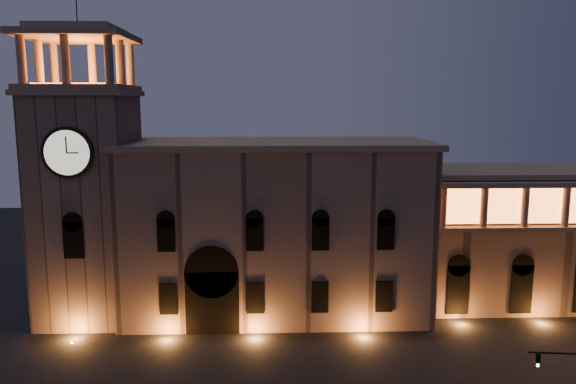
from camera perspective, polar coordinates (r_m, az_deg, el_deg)
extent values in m
cube|color=#775D4E|center=(57.31, -1.23, -3.89)|extent=(30.00, 12.00, 17.00)
cube|color=#856F5C|center=(55.97, -1.26, 4.91)|extent=(30.80, 12.80, 0.60)
cube|color=black|center=(53.98, -7.64, -10.91)|extent=(5.00, 1.40, 6.00)
cylinder|color=black|center=(53.03, -7.71, -7.87)|extent=(5.00, 1.40, 5.00)
cube|color=orange|center=(53.87, -7.66, -11.19)|extent=(4.20, 0.20, 5.00)
cube|color=#775D4E|center=(58.62, -19.63, -1.64)|extent=(9.00, 9.00, 22.00)
cube|color=#856F5C|center=(57.67, -20.24, 9.40)|extent=(9.80, 9.80, 0.50)
cylinder|color=black|center=(53.43, -21.49, 3.74)|extent=(4.60, 0.35, 4.60)
cylinder|color=beige|center=(53.30, -21.54, 3.73)|extent=(4.00, 0.12, 4.00)
cube|color=#856F5C|center=(57.68, -20.27, 9.90)|extent=(9.40, 9.40, 0.50)
cube|color=orange|center=(57.68, -20.29, 10.20)|extent=(6.80, 6.80, 0.15)
cylinder|color=#856F5C|center=(55.55, -25.47, 12.06)|extent=(0.76, 0.76, 4.20)
cylinder|color=#856F5C|center=(54.18, -21.70, 12.39)|extent=(0.76, 0.76, 4.20)
cylinder|color=#856F5C|center=(53.04, -17.74, 12.68)|extent=(0.76, 0.76, 4.20)
cylinder|color=#856F5C|center=(62.60, -22.66, 11.82)|extent=(0.76, 0.76, 4.20)
cylinder|color=#856F5C|center=(61.39, -19.27, 12.08)|extent=(0.76, 0.76, 4.20)
cylinder|color=#856F5C|center=(60.39, -15.74, 12.30)|extent=(0.76, 0.76, 4.20)
cylinder|color=#856F5C|center=(59.06, -23.98, 11.94)|extent=(0.76, 0.76, 4.20)
cylinder|color=#856F5C|center=(56.71, -16.68, 12.48)|extent=(0.76, 0.76, 4.20)
cube|color=#856F5C|center=(57.97, -20.54, 14.59)|extent=(9.80, 9.80, 0.60)
cube|color=#856F5C|center=(58.03, -20.58, 15.18)|extent=(7.50, 7.50, 0.60)
cylinder|color=black|center=(58.34, -20.71, 17.42)|extent=(0.10, 0.10, 4.00)
cylinder|color=#856F5C|center=(55.78, 15.47, -1.45)|extent=(0.70, 0.70, 4.00)
cylinder|color=#856F5C|center=(57.10, 19.31, -1.40)|extent=(0.70, 0.70, 4.00)
cylinder|color=#856F5C|center=(58.66, 22.96, -1.34)|extent=(0.70, 0.70, 4.00)
cylinder|color=#856F5C|center=(60.44, 26.40, -1.28)|extent=(0.70, 0.70, 4.00)
cylinder|color=black|center=(39.40, 26.67, -14.47)|extent=(4.86, 0.70, 0.12)
cube|color=black|center=(38.96, 23.99, -15.33)|extent=(0.32, 0.31, 0.83)
cylinder|color=#0CE53F|center=(38.94, 24.04, -15.79)|extent=(0.18, 0.10, 0.18)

